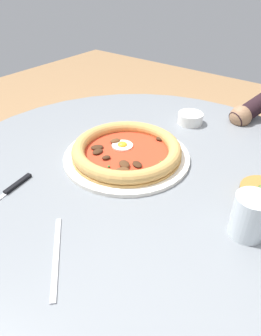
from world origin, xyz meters
The scene contains 7 objects.
ground_plane centered at (0.00, 0.00, -0.01)m, with size 6.00×6.00×0.02m, color #9E754C.
dining_table centered at (0.00, 0.00, 0.58)m, with size 1.06×1.06×0.72m.
pizza_on_plate centered at (-0.04, -0.07, 0.74)m, with size 0.33×0.33×0.04m.
water_glass centered at (0.04, 0.28, 0.76)m, with size 0.07×0.07×0.09m.
steak_knife centered at (0.25, -0.19, 0.72)m, with size 0.22×0.05×0.01m.
ramekin_capers centered at (-0.32, -0.03, 0.74)m, with size 0.08×0.08×0.03m.
fork_utensil centered at (0.30, 0.03, 0.72)m, with size 0.14×0.14×0.00m.
Camera 1 is at (0.50, 0.36, 1.16)m, focal length 32.82 mm.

